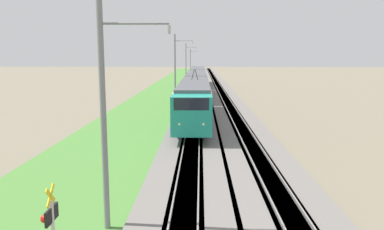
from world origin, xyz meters
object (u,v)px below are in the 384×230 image
(catenary_mast_far, at_px, (186,63))
(catenary_mast_distant, at_px, (190,61))
(catenary_mast_near, at_px, (105,116))
(passenger_train, at_px, (197,83))
(catenary_mast_mid, at_px, (175,68))

(catenary_mast_far, relative_size, catenary_mast_distant, 1.08)
(catenary_mast_near, distance_m, catenary_mast_distant, 113.39)
(passenger_train, xyz_separation_m, catenary_mast_distant, (70.15, 2.81, 2.03))
(catenary_mast_far, bearing_deg, catenary_mast_distant, -0.01)
(passenger_train, bearing_deg, catenary_mast_far, -175.03)
(catenary_mast_near, distance_m, catenary_mast_mid, 37.80)
(catenary_mast_near, height_order, catenary_mast_mid, catenary_mast_mid)
(catenary_mast_far, bearing_deg, catenary_mast_near, -180.00)
(catenary_mast_near, height_order, catenary_mast_distant, catenary_mast_distant)
(catenary_mast_near, bearing_deg, catenary_mast_distant, 0.00)
(catenary_mast_near, bearing_deg, passenger_train, -3.71)
(passenger_train, distance_m, catenary_mast_distant, 70.23)
(catenary_mast_distant, bearing_deg, catenary_mast_near, -180.00)
(catenary_mast_mid, relative_size, catenary_mast_distant, 1.09)
(catenary_mast_mid, relative_size, catenary_mast_far, 1.01)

